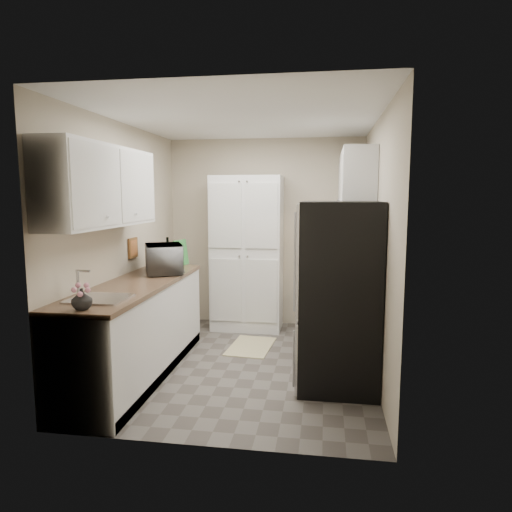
% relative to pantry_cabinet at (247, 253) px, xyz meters
% --- Properties ---
extents(ground, '(3.20, 3.20, 0.00)m').
position_rel_pantry_cabinet_xyz_m(ground, '(0.20, -1.32, -1.00)').
color(ground, '#56514C').
rests_on(ground, ground).
extents(room_shell, '(2.64, 3.24, 2.52)m').
position_rel_pantry_cabinet_xyz_m(room_shell, '(0.18, -1.32, 0.63)').
color(room_shell, '#B6A893').
rests_on(room_shell, ground).
extents(pantry_cabinet, '(0.90, 0.55, 2.00)m').
position_rel_pantry_cabinet_xyz_m(pantry_cabinet, '(0.00, 0.00, 0.00)').
color(pantry_cabinet, silver).
rests_on(pantry_cabinet, ground).
extents(base_cabinet_left, '(0.60, 2.30, 0.88)m').
position_rel_pantry_cabinet_xyz_m(base_cabinet_left, '(-0.79, -1.75, -0.56)').
color(base_cabinet_left, silver).
rests_on(base_cabinet_left, ground).
extents(countertop_left, '(0.63, 2.33, 0.04)m').
position_rel_pantry_cabinet_xyz_m(countertop_left, '(-0.79, -1.75, -0.10)').
color(countertop_left, brown).
rests_on(countertop_left, base_cabinet_left).
extents(base_cabinet_right, '(0.60, 0.80, 0.88)m').
position_rel_pantry_cabinet_xyz_m(base_cabinet_right, '(1.19, -0.12, -0.56)').
color(base_cabinet_right, silver).
rests_on(base_cabinet_right, ground).
extents(countertop_right, '(0.63, 0.83, 0.04)m').
position_rel_pantry_cabinet_xyz_m(countertop_right, '(1.19, -0.12, -0.10)').
color(countertop_right, brown).
rests_on(countertop_right, base_cabinet_right).
extents(electric_range, '(0.71, 0.78, 1.13)m').
position_rel_pantry_cabinet_xyz_m(electric_range, '(1.17, -0.93, -0.52)').
color(electric_range, '#B7B7BC').
rests_on(electric_range, ground).
extents(refrigerator, '(0.70, 0.72, 1.70)m').
position_rel_pantry_cabinet_xyz_m(refrigerator, '(1.14, -1.73, -0.15)').
color(refrigerator, '#B7B7BC').
rests_on(refrigerator, ground).
extents(microwave, '(0.58, 0.66, 0.31)m').
position_rel_pantry_cabinet_xyz_m(microwave, '(-0.71, -1.16, 0.07)').
color(microwave, silver).
rests_on(microwave, countertop_left).
extents(wine_bottle, '(0.08, 0.08, 0.33)m').
position_rel_pantry_cabinet_xyz_m(wine_bottle, '(-0.76, -0.90, 0.09)').
color(wine_bottle, black).
rests_on(wine_bottle, countertop_left).
extents(flower_vase, '(0.19, 0.19, 0.16)m').
position_rel_pantry_cabinet_xyz_m(flower_vase, '(-0.76, -2.79, -0.00)').
color(flower_vase, silver).
rests_on(flower_vase, countertop_left).
extents(cutting_board, '(0.08, 0.24, 0.31)m').
position_rel_pantry_cabinet_xyz_m(cutting_board, '(-0.69, -0.63, 0.07)').
color(cutting_board, '#2D7C35').
rests_on(cutting_board, countertop_left).
extents(toaster_oven, '(0.42, 0.49, 0.25)m').
position_rel_pantry_cabinet_xyz_m(toaster_oven, '(1.28, -0.09, 0.05)').
color(toaster_oven, '#ADACB1').
rests_on(toaster_oven, countertop_right).
extents(fruit_basket, '(0.36, 0.36, 0.12)m').
position_rel_pantry_cabinet_xyz_m(fruit_basket, '(1.27, -0.08, 0.23)').
color(fruit_basket, '#DC410E').
rests_on(fruit_basket, toaster_oven).
extents(kitchen_mat, '(0.53, 0.78, 0.01)m').
position_rel_pantry_cabinet_xyz_m(kitchen_mat, '(0.17, -0.77, -0.99)').
color(kitchen_mat, '#CABD8A').
rests_on(kitchen_mat, ground).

